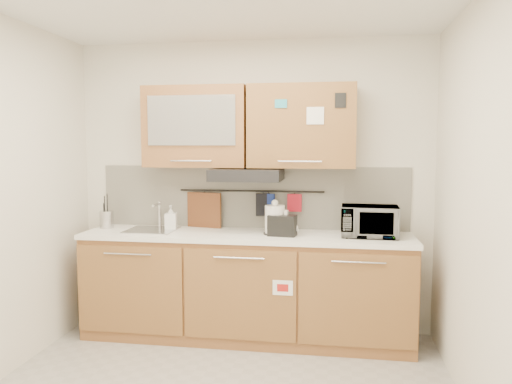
% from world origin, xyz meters
% --- Properties ---
extents(wall_back, '(3.20, 0.00, 3.20)m').
position_xyz_m(wall_back, '(0.00, 1.50, 1.30)').
color(wall_back, silver).
rests_on(wall_back, ground).
extents(wall_right, '(0.00, 3.00, 3.00)m').
position_xyz_m(wall_right, '(1.60, 0.00, 1.30)').
color(wall_right, silver).
rests_on(wall_right, ground).
extents(base_cabinet, '(2.80, 0.64, 0.88)m').
position_xyz_m(base_cabinet, '(0.00, 1.19, 0.41)').
color(base_cabinet, '#986236').
rests_on(base_cabinet, floor).
extents(countertop, '(2.82, 0.62, 0.04)m').
position_xyz_m(countertop, '(0.00, 1.19, 0.90)').
color(countertop, white).
rests_on(countertop, base_cabinet).
extents(backsplash, '(2.80, 0.02, 0.56)m').
position_xyz_m(backsplash, '(0.00, 1.49, 1.20)').
color(backsplash, silver).
rests_on(backsplash, countertop).
extents(upper_cabinets, '(1.82, 0.37, 0.70)m').
position_xyz_m(upper_cabinets, '(-0.00, 1.32, 1.83)').
color(upper_cabinets, '#986236').
rests_on(upper_cabinets, wall_back).
extents(range_hood, '(0.60, 0.46, 0.10)m').
position_xyz_m(range_hood, '(0.00, 1.25, 1.42)').
color(range_hood, black).
rests_on(range_hood, upper_cabinets).
extents(sink, '(0.42, 0.40, 0.26)m').
position_xyz_m(sink, '(-0.85, 1.21, 0.92)').
color(sink, silver).
rests_on(sink, countertop).
extents(utensil_rail, '(1.30, 0.02, 0.02)m').
position_xyz_m(utensil_rail, '(0.00, 1.45, 1.26)').
color(utensil_rail, black).
rests_on(utensil_rail, backsplash).
extents(utensil_crock, '(0.16, 0.16, 0.31)m').
position_xyz_m(utensil_crock, '(-1.30, 1.26, 1.00)').
color(utensil_crock, '#B9B9BE').
rests_on(utensil_crock, countertop).
extents(kettle, '(0.22, 0.21, 0.30)m').
position_xyz_m(kettle, '(0.25, 1.19, 1.04)').
color(kettle, silver).
rests_on(kettle, countertop).
extents(toaster, '(0.24, 0.17, 0.17)m').
position_xyz_m(toaster, '(0.32, 1.13, 1.01)').
color(toaster, black).
rests_on(toaster, countertop).
extents(microwave, '(0.47, 0.33, 0.25)m').
position_xyz_m(microwave, '(1.03, 1.20, 1.05)').
color(microwave, '#999999').
rests_on(microwave, countertop).
extents(soap_bottle, '(0.12, 0.12, 0.22)m').
position_xyz_m(soap_bottle, '(-0.69, 1.27, 1.03)').
color(soap_bottle, '#999999').
rests_on(soap_bottle, countertop).
extents(cutting_board, '(0.33, 0.09, 0.41)m').
position_xyz_m(cutting_board, '(-0.43, 1.44, 1.04)').
color(cutting_board, brown).
rests_on(cutting_board, utensil_rail).
extents(oven_mitt, '(0.12, 0.06, 0.19)m').
position_xyz_m(oven_mitt, '(0.16, 1.44, 1.15)').
color(oven_mitt, navy).
rests_on(oven_mitt, utensil_rail).
extents(dark_pouch, '(0.13, 0.06, 0.20)m').
position_xyz_m(dark_pouch, '(0.11, 1.44, 1.14)').
color(dark_pouch, black).
rests_on(dark_pouch, utensil_rail).
extents(pot_holder, '(0.13, 0.03, 0.16)m').
position_xyz_m(pot_holder, '(0.39, 1.44, 1.16)').
color(pot_holder, '#A81625').
rests_on(pot_holder, utensil_rail).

